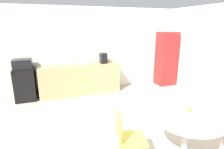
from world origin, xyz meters
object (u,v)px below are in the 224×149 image
microwave (22,64)px  mini_fridge (25,84)px  locker_cabinet (166,59)px  mug_white (82,63)px  chair_yellow (125,134)px  round_table (187,126)px  fruit_bowl (188,113)px  coffee_maker (103,58)px

microwave → mini_fridge: bearing=0.0°
mini_fridge → locker_cabinet: size_ratio=0.50×
mug_white → chair_yellow: bearing=-89.9°
microwave → mug_white: 1.63m
microwave → round_table: bearing=-54.1°
microwave → mug_white: microwave is taller
microwave → locker_cabinet: bearing=-1.3°
mug_white → mini_fridge: bearing=179.3°
locker_cabinet → mug_white: (-2.92, 0.08, 0.03)m
fruit_bowl → locker_cabinet: bearing=59.3°
locker_cabinet → microwave: bearing=178.7°
fruit_bowl → mug_white: bearing=105.3°
microwave → coffee_maker: (2.29, 0.00, 0.02)m
locker_cabinet → mug_white: 2.92m
locker_cabinet → chair_yellow: locker_cabinet is taller
chair_yellow → microwave: bearing=116.7°
microwave → locker_cabinet: 4.55m
fruit_bowl → coffee_maker: 3.46m
fruit_bowl → mug_white: (-0.94, 3.42, 0.15)m
fruit_bowl → chair_yellow: bearing=167.6°
mug_white → coffee_maker: (0.67, 0.02, 0.11)m
locker_cabinet → round_table: 3.95m
mini_fridge → locker_cabinet: 4.57m
microwave → round_table: microwave is taller
locker_cabinet → chair_yellow: (-2.91, -3.14, -0.39)m
mug_white → coffee_maker: bearing=1.8°
mini_fridge → chair_yellow: bearing=-63.3°
microwave → coffee_maker: size_ratio=1.50×
mini_fridge → round_table: size_ratio=0.90×
mini_fridge → locker_cabinet: locker_cabinet is taller
mini_fridge → mug_white: mug_white is taller
mug_white → fruit_bowl: bearing=-74.7°
chair_yellow → fruit_bowl: (0.93, -0.20, 0.28)m
locker_cabinet → round_table: (-2.02, -3.38, -0.31)m
round_table → chair_yellow: size_ratio=1.22×
fruit_bowl → mug_white: size_ratio=2.02×
microwave → locker_cabinet: size_ratio=0.26×
round_table → mug_white: (-0.90, 3.46, 0.35)m
chair_yellow → coffee_maker: coffee_maker is taller
mini_fridge → mug_white: 1.70m
locker_cabinet → fruit_bowl: 3.89m
microwave → locker_cabinet: (4.54, -0.10, -0.12)m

